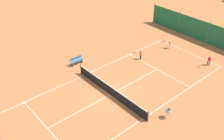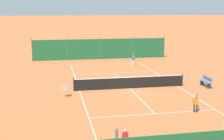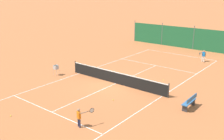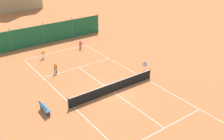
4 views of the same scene
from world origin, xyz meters
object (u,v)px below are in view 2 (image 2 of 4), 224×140
Objects in this scene: player_far_service at (196,102)px; tennis_ball_alley_right at (140,126)px; tennis_ball_alley_left at (163,96)px; courtside_bench at (206,82)px; tennis_net at (130,82)px; player_near_service at (125,138)px; tennis_ball_service_box at (149,79)px; ball_hopper at (65,88)px; player_near_baseline at (133,59)px.

player_far_service reaches higher than tennis_ball_alley_right.
tennis_ball_alley_left is 4.93m from courtside_bench.
player_near_service reaches higher than tennis_net.
tennis_net is 139.09× the size of tennis_ball_service_box.
tennis_ball_alley_right is 0.04× the size of courtside_bench.
ball_hopper is (5.30, 1.57, 0.15)m from tennis_net.
player_near_baseline is 1.09× the size of player_near_service.
player_far_service is at bearing -157.35° from tennis_ball_alley_right.
player_near_service is 16.95× the size of tennis_ball_alley_right.
player_near_baseline is at bearing -105.63° from player_near_service.
tennis_ball_alley_left is 6.48m from tennis_ball_alley_right.
player_far_service is 0.98× the size of player_near_service.
tennis_net is at bearing -105.14° from player_near_service.
courtside_bench is at bearing -122.41° from player_far_service.
tennis_ball_alley_left is (0.75, -3.86, -0.61)m from player_far_service.
player_far_service is 6.96m from courtside_bench.
player_near_service reaches higher than tennis_ball_service_box.
player_near_baseline reaches higher than tennis_ball_alley_right.
player_near_baseline is 22.56m from player_near_service.
player_far_service is 9.35m from ball_hopper.
courtside_bench is at bearing -131.86° from player_near_service.
player_far_service is (-2.61, 6.56, 0.14)m from tennis_net.
courtside_bench is (-6.34, 0.68, -0.05)m from tennis_net.
player_near_baseline is 0.81× the size of courtside_bench.
ball_hopper reaches higher than tennis_ball_alley_right.
player_near_baseline reaches higher than player_far_service.
player_far_service is 4.46m from tennis_ball_alley_right.
player_far_service is 16.54× the size of tennis_ball_alley_left.
player_near_service reaches higher than tennis_ball_alley_right.
player_near_baseline is at bearing -93.34° from tennis_ball_service_box.
courtside_bench is (-4.48, -2.01, 0.42)m from tennis_ball_alley_left.
player_near_service is 9.82m from ball_hopper.
tennis_ball_alley_right is at bearing 22.65° from player_far_service.
tennis_net reaches higher than ball_hopper.
player_far_service reaches higher than tennis_ball_service_box.
player_far_service reaches higher than tennis_ball_alley_left.
tennis_net is 7.06m from player_far_service.
player_far_service is 9.56m from tennis_ball_service_box.
tennis_ball_service_box is at bearing -150.11° from ball_hopper.
tennis_net is at bearing 73.87° from player_near_baseline.
player_near_baseline reaches higher than tennis_net.
player_near_baseline is at bearing -124.51° from ball_hopper.
tennis_ball_alley_right is at bearing 59.16° from tennis_ball_alley_left.
player_far_service is 17.16m from player_near_baseline.
tennis_ball_service_box is at bearing -44.54° from courtside_bench.
tennis_ball_service_box is (-0.01, -9.54, -0.61)m from player_far_service.
tennis_net is at bearing -6.13° from courtside_bench.
tennis_net is 3.31m from tennis_ball_alley_left.
tennis_ball_service_box is 1.00× the size of tennis_ball_alley_right.
tennis_ball_alley_right is at bearing 79.98° from tennis_net.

